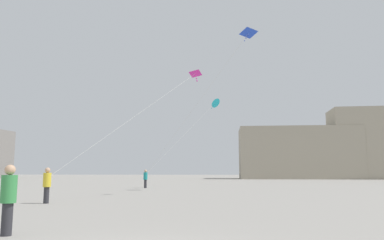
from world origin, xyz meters
name	(u,v)px	position (x,y,z in m)	size (l,w,h in m)	color
person_in_teal	(145,178)	(-5.92, 29.73, 0.98)	(0.39, 0.39, 1.78)	#2D2D33
person_in_yellow	(47,184)	(-7.35, 12.01, 1.01)	(0.40, 0.40, 1.85)	#2D2D33
person_in_green	(8,196)	(-3.79, 2.50, 1.01)	(0.40, 0.40, 1.84)	#2D2D33
kite_magenta_delta	(191,77)	(-0.48, 19.21, 8.36)	(7.68, 8.05, 7.60)	#D12899
kite_cobalt_delta	(245,38)	(3.83, 25.98, 13.61)	(10.78, 4.39, 13.03)	blue
kite_cyan_diamond	(215,103)	(0.81, 33.93, 9.04)	(7.45, 4.93, 8.32)	#1EB2C6
building_centre_hall	(297,153)	(17.00, 74.33, 5.29)	(24.15, 11.40, 10.57)	#A39984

